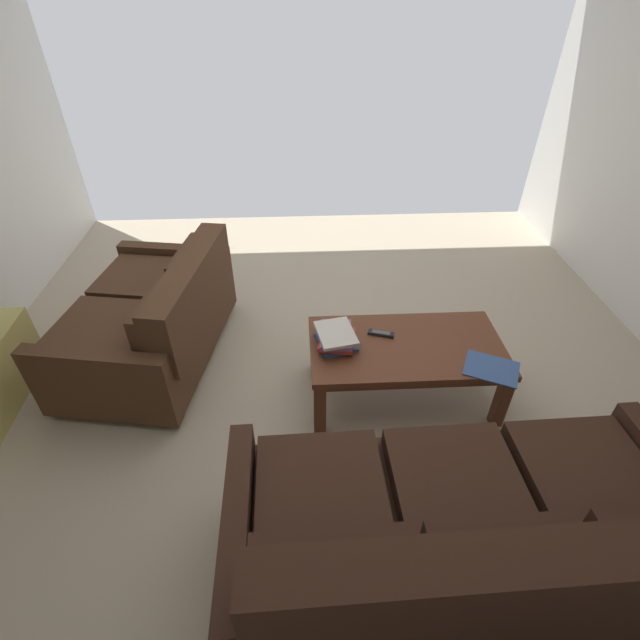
% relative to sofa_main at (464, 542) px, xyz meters
% --- Properties ---
extents(ground_plane, '(4.93, 5.14, 0.01)m').
position_rel_sofa_main_xyz_m(ground_plane, '(0.49, -1.40, -0.37)').
color(ground_plane, '#B7A88E').
extents(sofa_main, '(1.94, 0.91, 0.86)m').
position_rel_sofa_main_xyz_m(sofa_main, '(0.00, 0.00, 0.00)').
color(sofa_main, black).
rests_on(sofa_main, ground).
extents(loveseat_near, '(1.09, 1.47, 0.79)m').
position_rel_sofa_main_xyz_m(loveseat_near, '(1.64, -1.65, -0.03)').
color(loveseat_near, black).
rests_on(loveseat_near, ground).
extents(coffee_table, '(1.17, 0.62, 0.43)m').
position_rel_sofa_main_xyz_m(coffee_table, '(0.00, -1.17, -0.00)').
color(coffee_table, brown).
rests_on(coffee_table, ground).
extents(book_stack, '(0.27, 0.31, 0.10)m').
position_rel_sofa_main_xyz_m(book_stack, '(0.43, -1.20, 0.12)').
color(book_stack, '#385693').
rests_on(book_stack, coffee_table).
extents(tv_remote, '(0.17, 0.09, 0.02)m').
position_rel_sofa_main_xyz_m(tv_remote, '(0.15, -1.27, 0.07)').
color(tv_remote, black).
rests_on(tv_remote, coffee_table).
extents(loose_magazine, '(0.36, 0.33, 0.01)m').
position_rel_sofa_main_xyz_m(loose_magazine, '(-0.43, -0.94, 0.07)').
color(loose_magazine, '#385693').
rests_on(loose_magazine, coffee_table).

